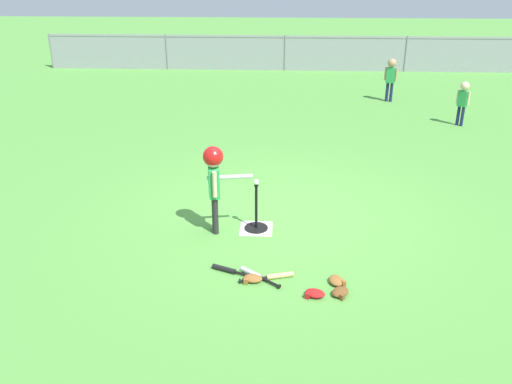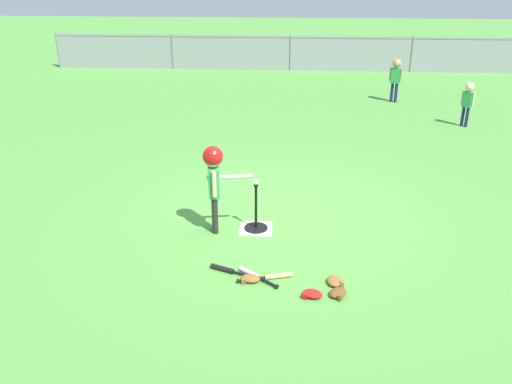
{
  "view_description": "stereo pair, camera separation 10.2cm",
  "coord_description": "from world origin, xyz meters",
  "px_view_note": "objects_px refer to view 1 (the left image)",
  "views": [
    {
      "loc": [
        0.0,
        -6.85,
        3.35
      ],
      "look_at": [
        -0.34,
        -0.44,
        0.55
      ],
      "focal_mm": 36.93,
      "sensor_mm": 36.0,
      "label": 1
    },
    {
      "loc": [
        0.11,
        -6.84,
        3.35
      ],
      "look_at": [
        -0.34,
        -0.44,
        0.55
      ],
      "focal_mm": 36.93,
      "sensor_mm": 36.0,
      "label": 2
    }
  ],
  "objects_px": {
    "baseball_on_tee": "(256,182)",
    "glove_outfield_drop": "(252,279)",
    "spare_bat_wood": "(274,276)",
    "batting_tee": "(256,222)",
    "glove_tossed_aside": "(340,292)",
    "fielder_deep_center": "(463,98)",
    "glove_near_bats": "(336,281)",
    "glove_by_plate": "(314,293)",
    "batter_child": "(214,172)",
    "spare_bat_black": "(229,270)",
    "fielder_near_right": "(391,74)",
    "spare_bat_silver": "(255,275)"
  },
  "relations": [
    {
      "from": "batting_tee",
      "to": "spare_bat_black",
      "type": "xyz_separation_m",
      "value": [
        -0.26,
        -1.13,
        -0.07
      ]
    },
    {
      "from": "batter_child",
      "to": "glove_by_plate",
      "type": "height_order",
      "value": "batter_child"
    },
    {
      "from": "spare_bat_silver",
      "to": "glove_tossed_aside",
      "type": "bearing_deg",
      "value": -17.94
    },
    {
      "from": "batting_tee",
      "to": "fielder_near_right",
      "type": "distance_m",
      "value": 8.06
    },
    {
      "from": "batting_tee",
      "to": "baseball_on_tee",
      "type": "height_order",
      "value": "baseball_on_tee"
    },
    {
      "from": "spare_bat_wood",
      "to": "glove_tossed_aside",
      "type": "distance_m",
      "value": 0.78
    },
    {
      "from": "fielder_near_right",
      "to": "glove_by_plate",
      "type": "xyz_separation_m",
      "value": [
        -2.37,
        -8.98,
        -0.68
      ]
    },
    {
      "from": "batting_tee",
      "to": "glove_outfield_drop",
      "type": "height_order",
      "value": "batting_tee"
    },
    {
      "from": "glove_near_bats",
      "to": "spare_bat_silver",
      "type": "bearing_deg",
      "value": 174.84
    },
    {
      "from": "spare_bat_wood",
      "to": "baseball_on_tee",
      "type": "bearing_deg",
      "value": 102.57
    },
    {
      "from": "fielder_deep_center",
      "to": "glove_outfield_drop",
      "type": "distance_m",
      "value": 7.83
    },
    {
      "from": "spare_bat_black",
      "to": "glove_tossed_aside",
      "type": "relative_size",
      "value": 2.13
    },
    {
      "from": "spare_bat_wood",
      "to": "fielder_near_right",
      "type": "bearing_deg",
      "value": 71.97
    },
    {
      "from": "batting_tee",
      "to": "batter_child",
      "type": "xyz_separation_m",
      "value": [
        -0.54,
        -0.1,
        0.76
      ]
    },
    {
      "from": "glove_near_bats",
      "to": "glove_tossed_aside",
      "type": "bearing_deg",
      "value": -84.65
    },
    {
      "from": "fielder_deep_center",
      "to": "glove_outfield_drop",
      "type": "relative_size",
      "value": 4.12
    },
    {
      "from": "batter_child",
      "to": "glove_by_plate",
      "type": "xyz_separation_m",
      "value": [
        1.26,
        -1.46,
        -0.83
      ]
    },
    {
      "from": "glove_by_plate",
      "to": "glove_tossed_aside",
      "type": "height_order",
      "value": "same"
    },
    {
      "from": "batter_child",
      "to": "spare_bat_silver",
      "type": "xyz_separation_m",
      "value": [
        0.59,
        -1.11,
        -0.83
      ]
    },
    {
      "from": "fielder_near_right",
      "to": "glove_outfield_drop",
      "type": "bearing_deg",
      "value": -109.37
    },
    {
      "from": "baseball_on_tee",
      "to": "glove_outfield_drop",
      "type": "xyz_separation_m",
      "value": [
        0.03,
        -1.3,
        -0.66
      ]
    },
    {
      "from": "fielder_deep_center",
      "to": "fielder_near_right",
      "type": "distance_m",
      "value": 2.48
    },
    {
      "from": "fielder_deep_center",
      "to": "glove_by_plate",
      "type": "xyz_separation_m",
      "value": [
        -3.56,
        -6.8,
        -0.6
      ]
    },
    {
      "from": "fielder_deep_center",
      "to": "baseball_on_tee",
      "type": "bearing_deg",
      "value": -129.21
    },
    {
      "from": "spare_bat_wood",
      "to": "glove_by_plate",
      "type": "bearing_deg",
      "value": -36.01
    },
    {
      "from": "spare_bat_wood",
      "to": "glove_by_plate",
      "type": "xyz_separation_m",
      "value": [
        0.45,
        -0.33,
        0.01
      ]
    },
    {
      "from": "fielder_near_right",
      "to": "fielder_deep_center",
      "type": "bearing_deg",
      "value": -61.35
    },
    {
      "from": "batter_child",
      "to": "glove_near_bats",
      "type": "relative_size",
      "value": 4.95
    },
    {
      "from": "batter_child",
      "to": "glove_tossed_aside",
      "type": "distance_m",
      "value": 2.25
    },
    {
      "from": "fielder_near_right",
      "to": "glove_outfield_drop",
      "type": "distance_m",
      "value": 9.27
    },
    {
      "from": "fielder_deep_center",
      "to": "fielder_near_right",
      "type": "bearing_deg",
      "value": 118.65
    },
    {
      "from": "baseball_on_tee",
      "to": "spare_bat_wood",
      "type": "height_order",
      "value": "baseball_on_tee"
    },
    {
      "from": "batting_tee",
      "to": "spare_bat_wood",
      "type": "distance_m",
      "value": 1.26
    },
    {
      "from": "fielder_deep_center",
      "to": "glove_near_bats",
      "type": "xyz_separation_m",
      "value": [
        -3.3,
        -6.54,
        -0.6
      ]
    },
    {
      "from": "glove_near_bats",
      "to": "glove_tossed_aside",
      "type": "height_order",
      "value": "same"
    },
    {
      "from": "baseball_on_tee",
      "to": "fielder_deep_center",
      "type": "xyz_separation_m",
      "value": [
        4.28,
        5.25,
        -0.06
      ]
    },
    {
      "from": "baseball_on_tee",
      "to": "glove_near_bats",
      "type": "relative_size",
      "value": 0.3
    },
    {
      "from": "baseball_on_tee",
      "to": "glove_outfield_drop",
      "type": "bearing_deg",
      "value": -88.86
    },
    {
      "from": "batting_tee",
      "to": "glove_tossed_aside",
      "type": "relative_size",
      "value": 2.41
    },
    {
      "from": "batter_child",
      "to": "spare_bat_silver",
      "type": "distance_m",
      "value": 1.5
    },
    {
      "from": "fielder_deep_center",
      "to": "spare_bat_silver",
      "type": "bearing_deg",
      "value": -123.25
    },
    {
      "from": "spare_bat_wood",
      "to": "glove_tossed_aside",
      "type": "height_order",
      "value": "glove_tossed_aside"
    },
    {
      "from": "glove_near_bats",
      "to": "glove_outfield_drop",
      "type": "distance_m",
      "value": 0.96
    },
    {
      "from": "baseball_on_tee",
      "to": "glove_by_plate",
      "type": "relative_size",
      "value": 0.29
    },
    {
      "from": "batting_tee",
      "to": "spare_bat_wood",
      "type": "bearing_deg",
      "value": -77.43
    },
    {
      "from": "spare_bat_wood",
      "to": "glove_tossed_aside",
      "type": "relative_size",
      "value": 2.31
    },
    {
      "from": "batting_tee",
      "to": "spare_bat_silver",
      "type": "xyz_separation_m",
      "value": [
        0.05,
        -1.21,
        -0.07
      ]
    },
    {
      "from": "glove_by_plate",
      "to": "glove_outfield_drop",
      "type": "relative_size",
      "value": 1.07
    },
    {
      "from": "fielder_deep_center",
      "to": "spare_bat_black",
      "type": "distance_m",
      "value": 7.85
    },
    {
      "from": "batting_tee",
      "to": "spare_bat_wood",
      "type": "xyz_separation_m",
      "value": [
        0.27,
        -1.23,
        -0.07
      ]
    }
  ]
}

